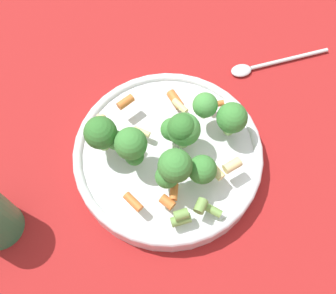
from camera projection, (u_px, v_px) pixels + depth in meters
The scene contains 4 objects.
ground_plane at pixel (168, 160), 0.61m from camera, with size 3.00×3.00×0.00m, color maroon.
bowl at pixel (168, 155), 0.59m from camera, with size 0.28×0.28×0.04m.
pasta_salad at pixel (170, 140), 0.54m from camera, with size 0.22×0.22×0.08m.
spoon at pixel (262, 65), 0.69m from camera, with size 0.04×0.18×0.01m.
Camera 1 is at (-0.23, 0.10, 0.56)m, focal length 42.00 mm.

